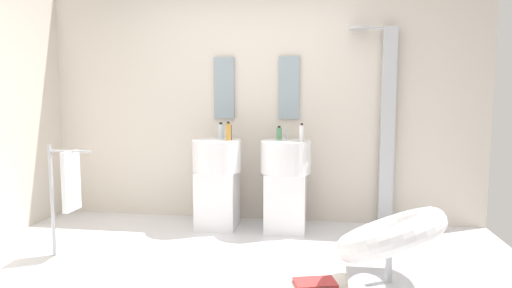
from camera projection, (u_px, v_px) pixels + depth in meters
ground_plane at (226, 280)px, 3.25m from camera, size 4.80×3.60×0.04m
rear_partition at (257, 101)px, 4.73m from camera, size 4.80×0.10×2.60m
pedestal_sink_left at (217, 179)px, 4.45m from camera, size 0.50×0.50×1.01m
pedestal_sink_right at (286, 181)px, 4.35m from camera, size 0.50×0.50×1.01m
vanity_mirror_left at (224, 88)px, 4.70m from camera, size 0.22×0.03×0.66m
vanity_mirror_right at (289, 88)px, 4.59m from camera, size 0.22×0.03×0.66m
shower_column at (386, 123)px, 4.44m from camera, size 0.49×0.24×2.05m
lounge_chair at (390, 242)px, 2.99m from camera, size 1.06×1.05×0.65m
towel_rack at (68, 183)px, 3.61m from camera, size 0.37×0.22×0.95m
magazine_red at (315, 283)px, 3.09m from camera, size 0.33×0.25×0.03m
soap_bottle_black at (229, 132)px, 4.39m from camera, size 0.05×0.05×0.17m
soap_bottle_green at (279, 133)px, 4.43m from camera, size 0.05×0.05×0.14m
soap_bottle_clear at (221, 131)px, 4.51m from camera, size 0.06×0.06×0.17m
soap_bottle_white at (302, 133)px, 4.22m from camera, size 0.04×0.04×0.18m
soap_bottle_amber at (228, 132)px, 4.32m from camera, size 0.05×0.05×0.19m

